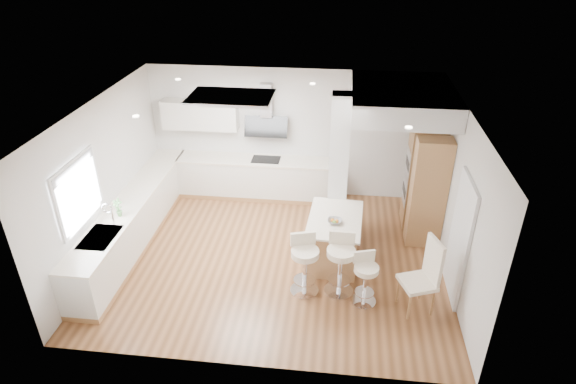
# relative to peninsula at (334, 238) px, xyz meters

# --- Properties ---
(ground) EXTENTS (6.00, 6.00, 0.00)m
(ground) POSITION_rel_peninsula_xyz_m (-1.04, -0.10, -0.42)
(ground) COLOR brown
(ground) RESTS_ON ground
(ceiling) EXTENTS (6.00, 5.00, 0.02)m
(ceiling) POSITION_rel_peninsula_xyz_m (-1.04, -0.10, -0.42)
(ceiling) COLOR silver
(ceiling) RESTS_ON ground
(wall_back) EXTENTS (6.00, 0.04, 2.80)m
(wall_back) POSITION_rel_peninsula_xyz_m (-1.04, 2.40, 0.98)
(wall_back) COLOR silver
(wall_back) RESTS_ON ground
(wall_left) EXTENTS (0.04, 5.00, 2.80)m
(wall_left) POSITION_rel_peninsula_xyz_m (-4.04, -0.10, 0.98)
(wall_left) COLOR silver
(wall_left) RESTS_ON ground
(wall_right) EXTENTS (0.04, 5.00, 2.80)m
(wall_right) POSITION_rel_peninsula_xyz_m (1.96, -0.10, 0.98)
(wall_right) COLOR silver
(wall_right) RESTS_ON ground
(skylight) EXTENTS (4.10, 2.10, 0.06)m
(skylight) POSITION_rel_peninsula_xyz_m (-1.83, 0.50, 2.35)
(skylight) COLOR silver
(skylight) RESTS_ON ground
(window_left) EXTENTS (0.06, 1.28, 1.07)m
(window_left) POSITION_rel_peninsula_xyz_m (-4.00, -1.00, 1.27)
(window_left) COLOR white
(window_left) RESTS_ON ground
(doorway_right) EXTENTS (0.05, 1.00, 2.10)m
(doorway_right) POSITION_rel_peninsula_xyz_m (1.93, -0.70, 0.58)
(doorway_right) COLOR #473E38
(doorway_right) RESTS_ON ground
(counter_left) EXTENTS (0.63, 4.50, 1.35)m
(counter_left) POSITION_rel_peninsula_xyz_m (-3.74, 0.13, 0.03)
(counter_left) COLOR #AE7C4A
(counter_left) RESTS_ON ground
(counter_back) EXTENTS (3.62, 0.63, 2.50)m
(counter_back) POSITION_rel_peninsula_xyz_m (-1.96, 2.13, 0.27)
(counter_back) COLOR #AE7C4A
(counter_back) RESTS_ON ground
(pillar) EXTENTS (0.35, 0.35, 2.80)m
(pillar) POSITION_rel_peninsula_xyz_m (0.01, 0.85, 0.98)
(pillar) COLOR silver
(pillar) RESTS_ON ground
(soffit) EXTENTS (1.78, 2.20, 0.40)m
(soffit) POSITION_rel_peninsula_xyz_m (1.06, 1.30, 2.18)
(soffit) COLOR silver
(soffit) RESTS_ON ground
(oven_column) EXTENTS (0.63, 1.21, 2.10)m
(oven_column) POSITION_rel_peninsula_xyz_m (1.64, 1.13, 0.63)
(oven_column) COLOR #AE7C4A
(oven_column) RESTS_ON ground
(peninsula) EXTENTS (0.99, 1.43, 0.90)m
(peninsula) POSITION_rel_peninsula_xyz_m (0.00, 0.00, 0.00)
(peninsula) COLOR #AE7C4A
(peninsula) RESTS_ON ground
(bar_stool_a) EXTENTS (0.58, 0.58, 1.04)m
(bar_stool_a) POSITION_rel_peninsula_xyz_m (-0.45, -0.95, 0.16)
(bar_stool_a) COLOR white
(bar_stool_a) RESTS_ON ground
(bar_stool_b) EXTENTS (0.49, 0.49, 1.06)m
(bar_stool_b) POSITION_rel_peninsula_xyz_m (0.12, -0.89, 0.17)
(bar_stool_b) COLOR white
(bar_stool_b) RESTS_ON ground
(bar_stool_c) EXTENTS (0.50, 0.50, 0.89)m
(bar_stool_c) POSITION_rel_peninsula_xyz_m (0.51, -1.11, 0.08)
(bar_stool_c) COLOR white
(bar_stool_c) RESTS_ON ground
(dining_chair) EXTENTS (0.63, 0.63, 1.25)m
(dining_chair) POSITION_rel_peninsula_xyz_m (1.40, -1.14, 0.25)
(dining_chair) COLOR #F3E3C6
(dining_chair) RESTS_ON ground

